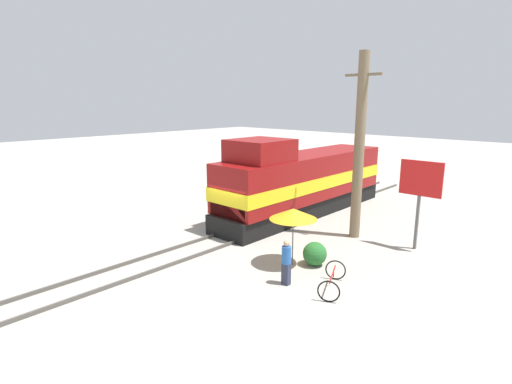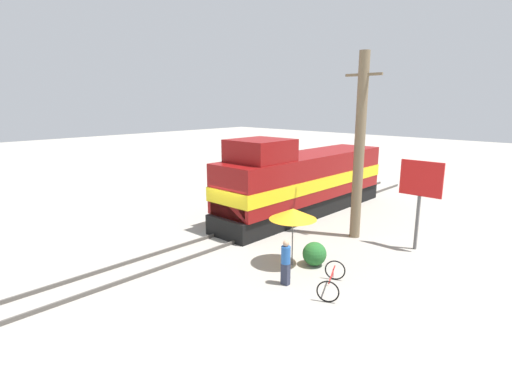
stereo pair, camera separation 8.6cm
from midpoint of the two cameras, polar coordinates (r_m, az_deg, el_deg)
ground_plane at (r=19.92m, az=-2.72°, el=-6.19°), size 120.00×120.00×0.00m
rail_near at (r=20.39m, az=-4.15°, el=-5.54°), size 0.08×33.50×0.15m
rail_far at (r=19.41m, az=-1.23°, el=-6.46°), size 0.08×33.50×0.15m
locomotive at (r=23.16m, az=6.30°, el=1.41°), size 2.87×13.00×4.63m
utility_pole at (r=19.37m, az=14.41°, el=6.22°), size 1.80×0.49×8.70m
vendor_umbrella at (r=15.84m, az=5.20°, el=-3.13°), size 1.90×1.90×2.37m
billboard_sign at (r=18.75m, az=22.31°, el=1.00°), size 1.85×0.12×4.00m
shrub_cluster at (r=16.45m, az=8.25°, el=-8.72°), size 0.97×0.97×0.97m
person_bystander at (r=14.55m, az=4.18°, el=-9.75°), size 0.34×0.34×1.69m
bicycle at (r=14.54m, az=10.68°, el=-12.22°), size 1.46×2.00×0.76m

